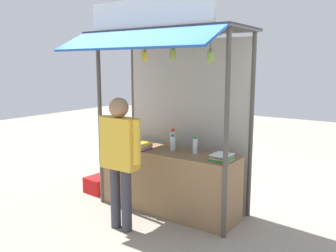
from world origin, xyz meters
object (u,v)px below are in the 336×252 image
object	(u,v)px
water_bottle_mid_left	(130,135)
banana_bunch_leftmost	(173,54)
water_bottle_rear_center	(133,135)
magazine_stack_far_right	(222,157)
water_bottle_front_right	(173,140)
plastic_crate	(99,185)
water_bottle_center	(195,146)
magazine_stack_mid_right	(141,146)
banana_bunch_rightmost	(210,56)
banana_bunch_inner_right	(145,56)
vendor_person	(120,152)
water_bottle_far_left	(173,143)

from	to	relation	value
water_bottle_mid_left	banana_bunch_leftmost	size ratio (longest dim) A/B	1.09
water_bottle_rear_center	magazine_stack_far_right	xyz separation A→B (m)	(1.62, -0.20, -0.07)
water_bottle_front_right	plastic_crate	bearing A→B (deg)	-173.56
magazine_stack_far_right	water_bottle_rear_center	bearing A→B (deg)	173.04
water_bottle_center	banana_bunch_leftmost	world-z (taller)	banana_bunch_leftmost
magazine_stack_mid_right	plastic_crate	size ratio (longest dim) A/B	0.84
water_bottle_rear_center	plastic_crate	bearing A→B (deg)	-163.99
banana_bunch_rightmost	banana_bunch_inner_right	size ratio (longest dim) A/B	1.09
water_bottle_front_right	banana_bunch_inner_right	bearing A→B (deg)	-99.07
banana_bunch_inner_right	plastic_crate	world-z (taller)	banana_bunch_inner_right
water_bottle_front_right	banana_bunch_leftmost	world-z (taller)	banana_bunch_leftmost
banana_bunch_rightmost	water_bottle_front_right	bearing A→B (deg)	148.41
water_bottle_front_right	water_bottle_mid_left	world-z (taller)	water_bottle_front_right
plastic_crate	water_bottle_mid_left	bearing A→B (deg)	3.49
magazine_stack_far_right	vendor_person	distance (m)	1.28
water_bottle_far_left	banana_bunch_inner_right	world-z (taller)	banana_bunch_inner_right
magazine_stack_mid_right	banana_bunch_rightmost	size ratio (longest dim) A/B	1.02
water_bottle_far_left	magazine_stack_mid_right	bearing A→B (deg)	-156.19
water_bottle_rear_center	plastic_crate	world-z (taller)	water_bottle_rear_center
water_bottle_mid_left	banana_bunch_inner_right	bearing A→B (deg)	-33.48
water_bottle_center	water_bottle_far_left	bearing A→B (deg)	-174.76
water_bottle_front_right	water_bottle_rear_center	size ratio (longest dim) A/B	1.17
banana_bunch_leftmost	banana_bunch_rightmost	size ratio (longest dim) A/B	0.87
water_bottle_front_right	water_bottle_center	size ratio (longest dim) A/B	1.23
water_bottle_mid_left	plastic_crate	size ratio (longest dim) A/B	0.78
banana_bunch_leftmost	vendor_person	size ratio (longest dim) A/B	0.16
banana_bunch_rightmost	plastic_crate	distance (m)	3.04
water_bottle_front_right	vendor_person	xyz separation A→B (m)	(-0.16, -0.95, -0.01)
banana_bunch_leftmost	banana_bunch_inner_right	world-z (taller)	same
water_bottle_mid_left	banana_bunch_inner_right	world-z (taller)	banana_bunch_inner_right
banana_bunch_inner_right	plastic_crate	size ratio (longest dim) A/B	0.76
water_bottle_rear_center	vendor_person	xyz separation A→B (m)	(0.61, -0.97, 0.01)
water_bottle_far_left	plastic_crate	xyz separation A→B (m)	(-1.43, -0.05, -0.87)
magazine_stack_far_right	vendor_person	bearing A→B (deg)	-142.61
banana_bunch_rightmost	vendor_person	distance (m)	1.59
water_bottle_rear_center	banana_bunch_leftmost	distance (m)	1.72
water_bottle_far_left	banana_bunch_inner_right	size ratio (longest dim) A/B	0.83
water_bottle_far_left	vendor_person	xyz separation A→B (m)	(-0.22, -0.84, 0.02)
magazine_stack_far_right	magazine_stack_mid_right	distance (m)	1.21
water_bottle_mid_left	plastic_crate	xyz separation A→B (m)	(-0.67, -0.04, -0.90)
water_bottle_center	banana_bunch_rightmost	xyz separation A→B (m)	(0.44, -0.45, 1.17)
water_bottle_mid_left	water_bottle_center	distance (m)	1.11
magazine_stack_far_right	banana_bunch_leftmost	bearing A→B (deg)	-146.23
water_bottle_center	banana_bunch_rightmost	distance (m)	1.33
water_bottle_front_right	banana_bunch_rightmost	distance (m)	1.52
water_bottle_center	plastic_crate	distance (m)	1.98
water_bottle_rear_center	water_bottle_center	bearing A→B (deg)	-4.68
magazine_stack_far_right	banana_bunch_leftmost	world-z (taller)	banana_bunch_leftmost
water_bottle_far_left	banana_bunch_rightmost	distance (m)	1.47
magazine_stack_mid_right	plastic_crate	world-z (taller)	magazine_stack_mid_right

